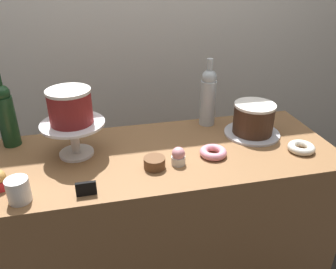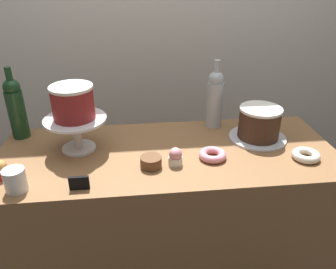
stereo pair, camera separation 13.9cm
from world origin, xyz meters
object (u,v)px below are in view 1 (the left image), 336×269
at_px(wine_bottle_clear, 208,96).
at_px(donut_pink, 213,152).
at_px(chocolate_round_cake, 254,118).
at_px(price_sign_chalkboard, 86,189).
at_px(coffee_cup_ceramic, 18,190).
at_px(cake_stand_pedestal, 74,133).
at_px(cookie_stack, 154,163).
at_px(white_layer_cake, 70,106).
at_px(wine_bottle_green, 6,114).
at_px(donut_sugar, 301,148).
at_px(cupcake_strawberry, 178,156).

distance_m(wine_bottle_clear, donut_pink, 0.34).
distance_m(chocolate_round_cake, price_sign_chalkboard, 0.82).
bearing_deg(coffee_cup_ceramic, cake_stand_pedestal, 56.73).
distance_m(cake_stand_pedestal, cookie_stack, 0.35).
xyz_separation_m(cookie_stack, price_sign_chalkboard, (-0.26, -0.12, 0.00)).
bearing_deg(white_layer_cake, cookie_stack, -30.20).
distance_m(white_layer_cake, donut_pink, 0.60).
height_order(wine_bottle_green, cookie_stack, wine_bottle_green).
distance_m(donut_sugar, price_sign_chalkboard, 0.90).
height_order(chocolate_round_cake, price_sign_chalkboard, chocolate_round_cake).
bearing_deg(cupcake_strawberry, price_sign_chalkboard, -160.84).
xyz_separation_m(wine_bottle_clear, cookie_stack, (-0.33, -0.34, -0.12)).
xyz_separation_m(wine_bottle_clear, cupcake_strawberry, (-0.23, -0.33, -0.11)).
relative_size(white_layer_cake, donut_sugar, 1.53).
bearing_deg(white_layer_cake, cupcake_strawberry, -23.09).
xyz_separation_m(chocolate_round_cake, donut_sugar, (0.13, -0.19, -0.06)).
height_order(cake_stand_pedestal, donut_sugar, cake_stand_pedestal).
xyz_separation_m(chocolate_round_cake, price_sign_chalkboard, (-0.76, -0.30, -0.05)).
bearing_deg(donut_pink, wine_bottle_green, 160.70).
distance_m(white_layer_cake, wine_bottle_green, 0.32).
bearing_deg(donut_pink, wine_bottle_clear, 76.25).
relative_size(wine_bottle_green, cupcake_strawberry, 4.38).
relative_size(cupcake_strawberry, donut_pink, 0.66).
height_order(white_layer_cake, cookie_stack, white_layer_cake).
bearing_deg(cookie_stack, chocolate_round_cake, 20.27).
bearing_deg(price_sign_chalkboard, chocolate_round_cake, 21.78).
distance_m(cupcake_strawberry, donut_pink, 0.16).
relative_size(chocolate_round_cake, price_sign_chalkboard, 2.64).
relative_size(cookie_stack, coffee_cup_ceramic, 0.99).
xyz_separation_m(price_sign_chalkboard, coffee_cup_ceramic, (-0.22, 0.02, 0.02)).
height_order(cake_stand_pedestal, coffee_cup_ceramic, cake_stand_pedestal).
bearing_deg(wine_bottle_clear, coffee_cup_ceramic, -151.30).
xyz_separation_m(white_layer_cake, coffee_cup_ceramic, (-0.18, -0.27, -0.17)).
relative_size(cake_stand_pedestal, donut_sugar, 2.29).
bearing_deg(coffee_cup_ceramic, donut_pink, 10.60).
height_order(donut_pink, cookie_stack, cookie_stack).
relative_size(white_layer_cake, wine_bottle_green, 0.53).
height_order(cupcake_strawberry, cookie_stack, cupcake_strawberry).
bearing_deg(cake_stand_pedestal, cookie_stack, -30.20).
distance_m(wine_bottle_green, cookie_stack, 0.67).
bearing_deg(wine_bottle_green, chocolate_round_cake, -7.57).
relative_size(cupcake_strawberry, cookie_stack, 0.88).
relative_size(cake_stand_pedestal, price_sign_chalkboard, 3.66).
distance_m(white_layer_cake, wine_bottle_clear, 0.65).
xyz_separation_m(chocolate_round_cake, wine_bottle_green, (-1.07, 0.14, 0.06)).
xyz_separation_m(donut_pink, cookie_stack, (-0.25, -0.04, 0.01)).
bearing_deg(wine_bottle_clear, cupcake_strawberry, -124.64).
height_order(wine_bottle_clear, donut_sugar, wine_bottle_clear).
bearing_deg(wine_bottle_green, white_layer_cake, -28.89).
xyz_separation_m(wine_bottle_green, cookie_stack, (0.57, -0.33, -0.12)).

